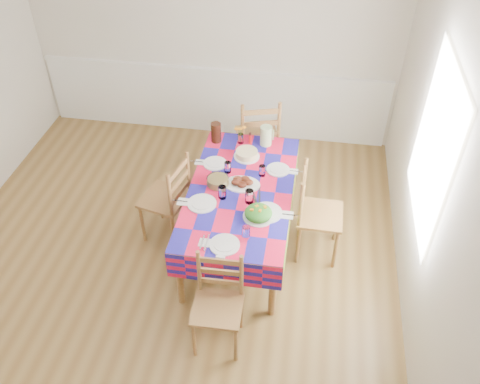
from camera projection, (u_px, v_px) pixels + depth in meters
name	position (u px, v px, depth m)	size (l,w,h in m)	color
room	(150.00, 159.00, 4.13)	(4.58, 5.08, 2.78)	brown
wainscot	(214.00, 99.00, 6.55)	(4.41, 0.06, 0.92)	white
window_right	(433.00, 148.00, 3.98)	(1.40, 1.40, 0.00)	white
dining_table	(241.00, 195.00, 4.87)	(0.99, 1.84, 0.72)	brown
setting_near_head	(232.00, 240.00, 4.27)	(0.42, 0.28, 0.12)	white
setting_left_near	(209.00, 199.00, 4.67)	(0.49, 0.29, 0.13)	white
setting_left_far	(219.00, 165.00, 5.07)	(0.44, 0.26, 0.12)	white
setting_right_near	(261.00, 207.00, 4.59)	(0.53, 0.31, 0.14)	white
setting_right_far	(273.00, 170.00, 5.00)	(0.44, 0.25, 0.11)	white
meat_platter	(242.00, 183.00, 4.85)	(0.35, 0.25, 0.07)	white
salad_platter	(258.00, 213.00, 4.50)	(0.28, 0.28, 0.12)	white
pasta_bowl	(218.00, 181.00, 4.85)	(0.22, 0.22, 0.08)	white
cake	(247.00, 154.00, 5.19)	(0.27, 0.27, 0.07)	white
serving_utensils	(257.00, 196.00, 4.74)	(0.13, 0.30, 0.01)	black
flower_vase	(240.00, 136.00, 5.35)	(0.13, 0.11, 0.20)	white
hot_sauce	(250.00, 138.00, 5.36)	(0.03, 0.03, 0.13)	red
green_pitcher	(266.00, 136.00, 5.32)	(0.12, 0.12, 0.21)	#AECC90
tea_pitcher	(216.00, 132.00, 5.36)	(0.11, 0.11, 0.22)	black
name_card	(221.00, 257.00, 4.15)	(0.08, 0.02, 0.02)	white
chair_near	(218.00, 304.00, 4.13)	(0.41, 0.39, 0.91)	brown
chair_far	(258.00, 138.00, 5.81)	(0.58, 0.56, 1.06)	brown
chair_left	(168.00, 199.00, 5.05)	(0.51, 0.52, 0.99)	brown
chair_right	(315.00, 214.00, 4.88)	(0.43, 0.45, 1.01)	brown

